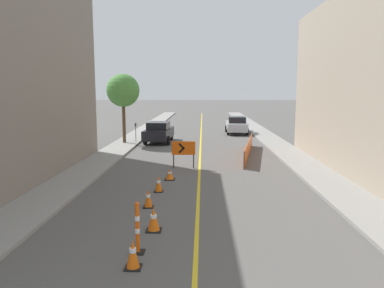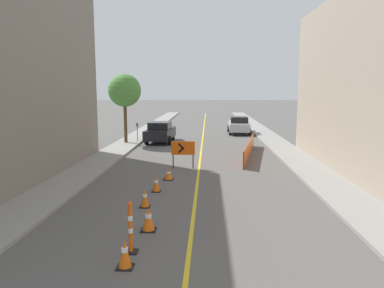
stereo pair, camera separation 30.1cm
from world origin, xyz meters
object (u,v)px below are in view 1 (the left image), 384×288
Objects in this scene: traffic_cone_third at (154,220)px; traffic_cone_fourth at (148,198)px; parking_meter_far_curb at (136,128)px; street_tree_left_near at (123,91)px; traffic_cone_second at (133,254)px; arrow_barricade_primary at (184,149)px; delineator_post_front at (137,231)px; traffic_cone_farthest at (170,174)px; traffic_cone_fifth at (158,184)px; parked_car_curb_near at (159,132)px; parked_car_curb_mid at (237,125)px.

traffic_cone_third is 2.21m from traffic_cone_fourth.
street_tree_left_near is at bearing -133.03° from parking_meter_far_curb.
traffic_cone_second is 0.99× the size of traffic_cone_third.
arrow_barricade_primary is (0.59, 10.99, 0.66)m from traffic_cone_second.
parking_meter_far_curb is (-3.52, 19.48, 0.54)m from delineator_post_front.
delineator_post_front reaches higher than traffic_cone_third.
street_tree_left_near reaches higher than traffic_cone_second.
arrow_barricade_primary is (0.41, 8.71, 0.66)m from traffic_cone_third.
traffic_cone_farthest is at bearing -72.88° from parking_meter_far_curb.
traffic_cone_farthest is (-0.08, 6.19, -0.10)m from traffic_cone_third.
traffic_cone_farthest is at bearing -68.44° from street_tree_left_near.
traffic_cone_fifth is at bearing 91.58° from traffic_cone_second.
arrow_barricade_primary is at bearing -72.48° from parked_car_curb_near.
traffic_cone_farthest is 0.10× the size of street_tree_left_near.
parking_meter_far_curb is at bearing 46.97° from street_tree_left_near.
arrow_barricade_primary is 0.32× the size of parked_car_curb_mid.
traffic_cone_fourth is at bearing -95.45° from traffic_cone_farthest.
parked_car_curb_near reaches higher than traffic_cone_fourth.
arrow_barricade_primary reaches higher than traffic_cone_third.
traffic_cone_fifth is (0.12, 2.00, 0.00)m from traffic_cone_fourth.
parked_car_curb_near and parked_car_curb_mid have the same top height.
traffic_cone_third reaches higher than traffic_cone_farthest.
delineator_post_front is 10.21m from arrow_barricade_primary.
street_tree_left_near reaches higher than delineator_post_front.
street_tree_left_near is (-3.98, 15.08, 3.64)m from traffic_cone_fourth.
traffic_cone_third reaches higher than traffic_cone_fourth.
parked_car_curb_mid is at bearing 38.30° from street_tree_left_near.
traffic_cone_second is at bearing -80.08° from parking_meter_far_curb.
traffic_cone_farthest is (0.09, 8.47, -0.09)m from traffic_cone_second.
parked_car_curb_mid reaches higher than traffic_cone_farthest.
parking_meter_far_curb is at bearing -168.46° from parked_car_curb_near.
parking_meter_far_curb is at bearing -140.83° from parked_car_curb_mid.
parked_car_curb_mid is 0.86× the size of street_tree_left_near.
parked_car_curb_near reaches higher than parking_meter_far_curb.
traffic_cone_farthest is 2.68m from arrow_barricade_primary.
traffic_cone_fifth is 0.45× the size of parking_meter_far_curb.
arrow_barricade_primary is 0.32× the size of parked_car_curb_near.
traffic_cone_fifth is at bearing 91.50° from delineator_post_front.
parked_car_curb_near is (-1.52, 16.10, 0.49)m from traffic_cone_fourth.
traffic_cone_third is 6.19m from traffic_cone_farthest.
parked_car_curb_mid reaches higher than traffic_cone_third.
delineator_post_front is at bearing -95.12° from arrow_barricade_primary.
arrow_barricade_primary is at bearing 86.95° from traffic_cone_second.
parked_car_curb_near is (-1.64, 14.10, 0.49)m from traffic_cone_fifth.
delineator_post_front is (-0.03, 0.81, 0.24)m from traffic_cone_second.
parked_car_curb_mid reaches higher than delineator_post_front.
traffic_cone_fifth is at bearing -79.97° from parked_car_curb_near.
arrow_barricade_primary reaches higher than traffic_cone_fourth.
delineator_post_front is at bearing -98.65° from parked_car_curb_mid.
parked_car_curb_near is (-1.82, 20.54, 0.47)m from traffic_cone_second.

